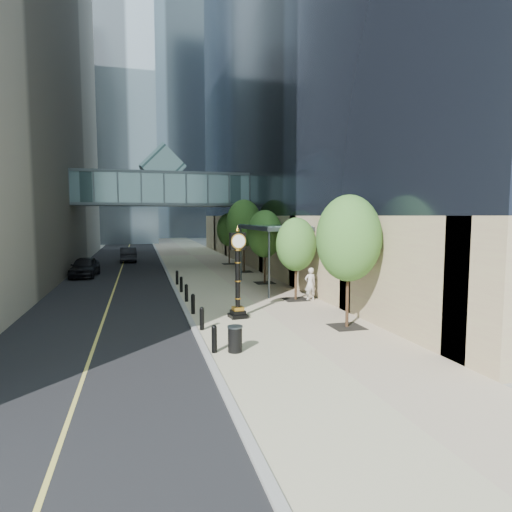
# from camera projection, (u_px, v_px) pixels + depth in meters

# --- Properties ---
(ground) EXTENTS (320.00, 320.00, 0.00)m
(ground) POSITION_uv_depth(u_px,v_px,m) (294.00, 356.00, 15.22)
(ground) COLOR gray
(ground) RESTS_ON ground
(road) EXTENTS (8.00, 180.00, 0.02)m
(road) POSITION_uv_depth(u_px,v_px,m) (125.00, 257.00, 51.83)
(road) COLOR black
(road) RESTS_ON ground
(sidewalk) EXTENTS (8.00, 180.00, 0.06)m
(sidewalk) POSITION_uv_depth(u_px,v_px,m) (192.00, 255.00, 53.92)
(sidewalk) COLOR tan
(sidewalk) RESTS_ON ground
(curb) EXTENTS (0.25, 180.00, 0.07)m
(curb) POSITION_uv_depth(u_px,v_px,m) (159.00, 256.00, 52.87)
(curb) COLOR gray
(curb) RESTS_ON ground
(distant_tower_a) EXTENTS (24.00, 22.00, 78.00)m
(distant_tower_a) POSITION_uv_depth(u_px,v_px,m) (86.00, 34.00, 79.99)
(distant_tower_a) COLOR #A5BAD0
(distant_tower_a) RESTS_ON ground
(distant_tower_b) EXTENTS (26.00, 24.00, 90.00)m
(distant_tower_b) POSITION_uv_depth(u_px,v_px,m) (196.00, 52.00, 104.64)
(distant_tower_b) COLOR #A5BAD0
(distant_tower_b) RESTS_ON ground
(distant_tower_c) EXTENTS (22.00, 22.00, 65.00)m
(distant_tower_c) POSITION_uv_depth(u_px,v_px,m) (135.00, 122.00, 125.92)
(distant_tower_c) COLOR #A5BAD0
(distant_tower_c) RESTS_ON ground
(skywalk) EXTENTS (17.00, 4.20, 5.80)m
(skywalk) POSITION_uv_depth(u_px,v_px,m) (163.00, 187.00, 40.63)
(skywalk) COLOR slate
(skywalk) RESTS_ON ground
(entrance_canopy) EXTENTS (3.00, 8.00, 4.38)m
(entrance_canopy) POSITION_uv_depth(u_px,v_px,m) (271.00, 228.00, 29.19)
(entrance_canopy) COLOR #383F44
(entrance_canopy) RESTS_ON ground
(bollard_row) EXTENTS (0.20, 16.20, 0.90)m
(bollard_row) POSITION_uv_depth(u_px,v_px,m) (190.00, 299.00, 23.12)
(bollard_row) COLOR black
(bollard_row) RESTS_ON sidewalk
(street_trees) EXTENTS (3.10, 28.70, 6.36)m
(street_trees) POSITION_uv_depth(u_px,v_px,m) (264.00, 231.00, 31.36)
(street_trees) COLOR black
(street_trees) RESTS_ON sidewalk
(street_clock) EXTENTS (0.90, 0.90, 4.32)m
(street_clock) POSITION_uv_depth(u_px,v_px,m) (238.00, 280.00, 20.62)
(street_clock) COLOR black
(street_clock) RESTS_ON sidewalk
(trash_bin) EXTENTS (0.57, 0.57, 0.90)m
(trash_bin) POSITION_uv_depth(u_px,v_px,m) (235.00, 340.00, 15.51)
(trash_bin) COLOR black
(trash_bin) RESTS_ON sidewalk
(pedestrian) EXTENTS (0.74, 0.51, 1.93)m
(pedestrian) POSITION_uv_depth(u_px,v_px,m) (310.00, 284.00, 25.01)
(pedestrian) COLOR #BCB5AD
(pedestrian) RESTS_ON sidewalk
(car_near) EXTENTS (2.25, 4.91, 1.63)m
(car_near) POSITION_uv_depth(u_px,v_px,m) (85.00, 267.00, 34.95)
(car_near) COLOR black
(car_near) RESTS_ON road
(car_far) EXTENTS (1.88, 4.88, 1.59)m
(car_far) POSITION_uv_depth(u_px,v_px,m) (128.00, 254.00, 46.59)
(car_far) COLOR black
(car_far) RESTS_ON road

